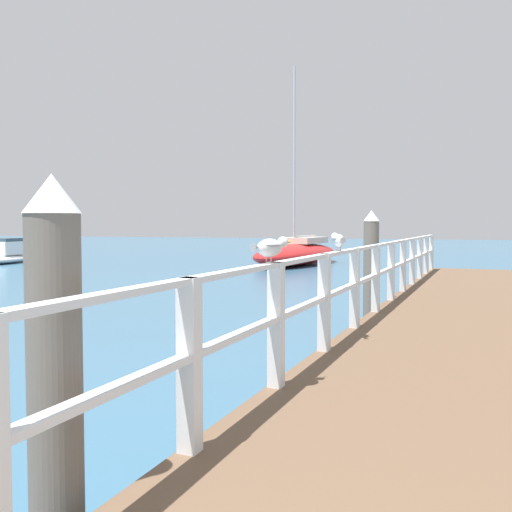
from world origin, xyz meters
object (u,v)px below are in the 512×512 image
object	(u,v)px
seagull_background	(338,240)
boat_1	(5,255)
boat_2	(298,253)
dock_piling_near	(55,387)
dock_piling_far	(371,269)
seagull_foreground	(270,247)

from	to	relation	value
seagull_background	boat_1	distance (m)	26.32
seagull_background	boat_2	size ratio (longest dim) A/B	0.05
seagull_background	dock_piling_near	bearing A→B (deg)	-122.64
dock_piling_far	boat_2	distance (m)	17.62
seagull_foreground	boat_2	distance (m)	23.99
dock_piling_far	seagull_background	distance (m)	4.25
seagull_background	dock_piling_far	bearing A→B (deg)	67.19
dock_piling_near	dock_piling_far	xyz separation A→B (m)	(0.00, 8.76, 0.00)
seagull_foreground	boat_1	bearing A→B (deg)	157.51
dock_piling_far	boat_2	bearing A→B (deg)	111.61
boat_1	dock_piling_far	bearing A→B (deg)	-39.84
boat_1	boat_2	world-z (taller)	boat_2
dock_piling_far	boat_2	world-z (taller)	boat_2
boat_1	seagull_foreground	bearing A→B (deg)	-51.10
dock_piling_near	boat_2	size ratio (longest dim) A/B	0.24
boat_1	boat_2	distance (m)	14.33
dock_piling_near	seagull_background	xyz separation A→B (m)	(0.38, 4.58, 0.64)
boat_1	boat_2	bearing A→B (deg)	8.27
dock_piling_near	seagull_foreground	xyz separation A→B (m)	(0.38, 2.18, 0.64)
seagull_background	boat_2	distance (m)	21.71
seagull_background	boat_1	size ratio (longest dim) A/B	0.09
seagull_background	boat_2	bearing A→B (deg)	80.51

